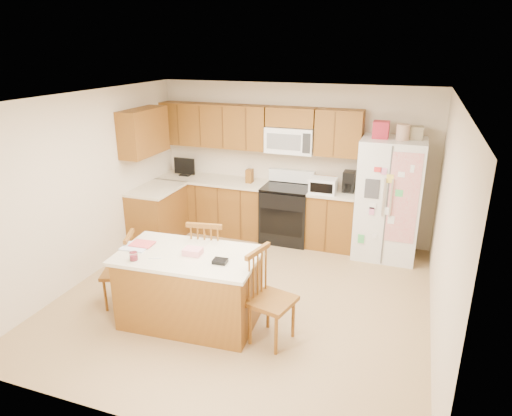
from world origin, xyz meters
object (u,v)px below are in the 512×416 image
at_px(island, 190,287).
at_px(windsor_chair_back, 209,261).
at_px(stove, 287,213).
at_px(windsor_chair_right, 270,300).
at_px(windsor_chair_left, 121,272).
at_px(refrigerator, 389,198).

relative_size(island, windsor_chair_back, 1.52).
relative_size(stove, windsor_chair_right, 1.08).
height_order(island, windsor_chair_right, windsor_chair_right).
relative_size(stove, windsor_chair_left, 1.21).
height_order(windsor_chair_left, windsor_chair_back, windsor_chair_back).
bearing_deg(refrigerator, windsor_chair_left, -139.19).
relative_size(windsor_chair_left, windsor_chair_back, 0.88).
xyz_separation_m(refrigerator, windsor_chair_right, (-1.00, -2.63, -0.42)).
relative_size(refrigerator, windsor_chair_right, 1.94).
xyz_separation_m(island, windsor_chair_back, (-0.02, 0.57, 0.07)).
relative_size(refrigerator, windsor_chair_left, 2.18).
relative_size(island, windsor_chair_right, 1.55).
bearing_deg(windsor_chair_back, refrigerator, 45.43).
relative_size(windsor_chair_left, windsor_chair_right, 0.89).
bearing_deg(stove, windsor_chair_right, -77.97).
bearing_deg(windsor_chair_back, windsor_chair_left, -151.44).
bearing_deg(stove, refrigerator, -2.30).
bearing_deg(windsor_chair_left, stove, 62.28).
xyz_separation_m(windsor_chair_back, windsor_chair_right, (0.99, -0.61, -0.01)).
distance_m(stove, refrigerator, 1.63).
bearing_deg(stove, windsor_chair_left, -117.72).
height_order(island, windsor_chair_left, island).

